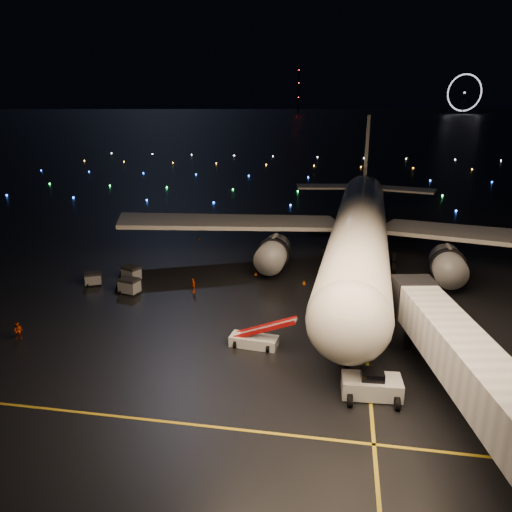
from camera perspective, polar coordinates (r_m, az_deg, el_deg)
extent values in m
plane|color=black|center=(337.98, 8.41, 13.88)|extent=(2000.00, 2000.00, 0.00)
cube|color=gold|center=(56.29, 12.00, -4.52)|extent=(0.25, 80.00, 0.02)
cube|color=gold|center=(37.06, -15.26, -17.30)|extent=(60.00, 0.25, 0.02)
cube|color=silver|center=(38.40, 13.09, -13.98)|extent=(4.42, 2.50, 2.05)
imported|color=#E63F00|center=(50.22, -25.51, -7.74)|extent=(0.94, 0.83, 1.63)
imported|color=#E63F00|center=(56.29, -7.17, -3.37)|extent=(0.77, 1.05, 1.66)
cone|color=orange|center=(58.78, 5.52, -3.00)|extent=(0.48, 0.48, 0.47)
cone|color=orange|center=(64.00, 0.17, -1.14)|extent=(0.63, 0.63, 0.55)
cone|color=orange|center=(61.50, -0.02, -1.98)|extent=(0.51, 0.51, 0.47)
cone|color=orange|center=(77.13, -6.50, 1.99)|extent=(0.45, 0.45, 0.47)
cylinder|color=black|center=(780.36, 4.89, 18.36)|extent=(1.80, 1.80, 64.00)
cube|color=gray|center=(61.38, -14.06, -1.94)|extent=(2.44, 2.14, 1.73)
cube|color=gray|center=(57.31, -14.27, -3.34)|extent=(2.40, 1.94, 1.79)
cube|color=gray|center=(61.12, -18.11, -2.49)|extent=(2.15, 1.88, 1.52)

